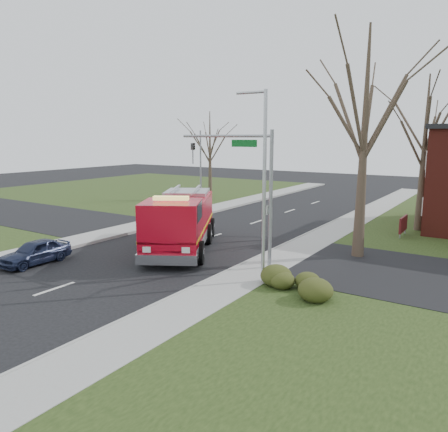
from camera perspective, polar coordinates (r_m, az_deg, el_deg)
The scene contains 13 objects.
ground at distance 24.18m, azimuth -9.63°, elevation -5.34°, with size 120.00×120.00×0.00m, color black.
sidewalk_right at distance 20.60m, azimuth 3.26°, elevation -7.77°, with size 2.40×80.00×0.15m, color gray.
sidewalk_left at distance 28.63m, azimuth -18.80°, elevation -3.14°, with size 2.40×80.00×0.15m, color gray.
health_center_sign at distance 30.51m, azimuth 22.36°, elevation -1.02°, with size 0.12×2.00×1.40m.
hedge_corner at distance 18.40m, azimuth 9.34°, elevation -8.48°, with size 2.80×2.00×0.90m, color #2D3714.
bare_tree_near at distance 23.90m, azimuth 17.97°, elevation 12.10°, with size 6.00×6.00×12.00m.
bare_tree_far at distance 32.37m, azimuth 24.79°, elevation 9.42°, with size 5.25×5.25×10.50m.
bare_tree_left at distance 45.19m, azimuth -1.85°, elevation 9.17°, with size 4.50×4.50×9.00m.
traffic_signal_mast at distance 21.45m, azimuth 3.10°, elevation 5.60°, with size 5.29×0.18×6.80m.
streetlight_pole at distance 18.79m, azimuth 5.12°, elevation 4.43°, with size 1.48×0.16×8.40m.
utility_pole_far at distance 38.55m, azimuth -3.06°, elevation 5.89°, with size 0.14×0.14×7.00m, color gray.
fire_engine at distance 25.17m, azimuth -5.74°, elevation -0.91°, with size 6.87×9.03×3.51m.
parked_car_maroon at distance 24.53m, azimuth -23.42°, elevation -4.32°, with size 1.48×3.68×1.25m, color #1C233E.
Camera 1 is at (15.94, -16.99, 6.47)m, focal length 35.00 mm.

